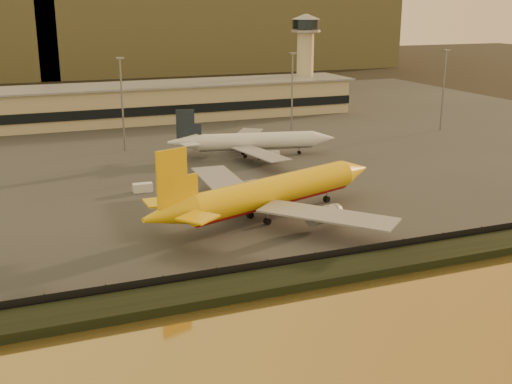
% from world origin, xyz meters
% --- Properties ---
extents(ground, '(900.00, 900.00, 0.00)m').
position_xyz_m(ground, '(0.00, 0.00, 0.00)').
color(ground, black).
rests_on(ground, ground).
extents(embankment, '(320.00, 7.00, 1.40)m').
position_xyz_m(embankment, '(0.00, -17.00, 0.70)').
color(embankment, black).
rests_on(embankment, ground).
extents(tarmac, '(320.00, 220.00, 0.20)m').
position_xyz_m(tarmac, '(0.00, 95.00, 0.10)').
color(tarmac, '#2D2D2D').
rests_on(tarmac, ground).
extents(perimeter_fence, '(300.00, 0.05, 2.20)m').
position_xyz_m(perimeter_fence, '(0.00, -13.00, 1.30)').
color(perimeter_fence, black).
rests_on(perimeter_fence, tarmac).
extents(terminal_building, '(202.00, 25.00, 12.60)m').
position_xyz_m(terminal_building, '(-14.52, 125.55, 6.25)').
color(terminal_building, '#C6AE89').
rests_on(terminal_building, tarmac).
extents(control_tower, '(11.20, 11.20, 35.50)m').
position_xyz_m(control_tower, '(70.00, 131.00, 21.66)').
color(control_tower, '#C6AE89').
rests_on(control_tower, tarmac).
extents(apron_light_masts, '(152.20, 12.20, 25.40)m').
position_xyz_m(apron_light_masts, '(15.00, 75.00, 15.70)').
color(apron_light_masts, slate).
rests_on(apron_light_masts, tarmac).
extents(distant_hills, '(470.00, 160.00, 70.00)m').
position_xyz_m(distant_hills, '(-20.74, 340.00, 31.39)').
color(distant_hills, brown).
rests_on(distant_hills, ground).
extents(dhl_cargo_jet, '(53.94, 51.32, 16.55)m').
position_xyz_m(dhl_cargo_jet, '(4.69, 11.11, 5.14)').
color(dhl_cargo_jet, '#EBB40C').
rests_on(dhl_cargo_jet, tarmac).
extents(white_narrowbody_jet, '(44.87, 43.11, 12.97)m').
position_xyz_m(white_narrowbody_jet, '(20.57, 60.52, 4.07)').
color(white_narrowbody_jet, silver).
rests_on(white_narrowbody_jet, tarmac).
extents(gse_vehicle_yellow, '(4.68, 2.80, 1.97)m').
position_xyz_m(gse_vehicle_yellow, '(15.68, 29.97, 1.18)').
color(gse_vehicle_yellow, '#EBB40C').
rests_on(gse_vehicle_yellow, tarmac).
extents(gse_vehicle_white, '(4.24, 2.03, 1.88)m').
position_xyz_m(gse_vehicle_white, '(-14.09, 37.60, 1.14)').
color(gse_vehicle_white, silver).
rests_on(gse_vehicle_white, tarmac).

